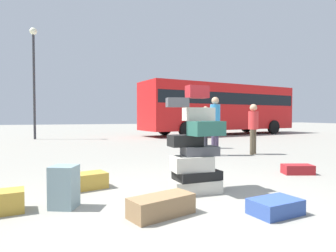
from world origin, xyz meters
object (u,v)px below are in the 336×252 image
at_px(suitcase_tower, 195,153).
at_px(person_passerby_in_red, 205,123).
at_px(suitcase_tan_left_side, 86,181).
at_px(person_tourist_with_camera, 253,124).
at_px(suitcase_brown_foreground_near, 161,206).
at_px(person_bearded_onlooker, 215,121).
at_px(suitcase_maroon_right_side, 298,169).
at_px(suitcase_navy_white_trunk, 275,207).
at_px(parked_bus, 221,106).
at_px(lamp_post, 34,66).
at_px(suitcase_slate_upright_blue, 64,187).

xyz_separation_m(suitcase_tower, person_passerby_in_red, (2.81, 5.41, 0.30)).
xyz_separation_m(suitcase_tan_left_side, person_tourist_with_camera, (5.06, 2.70, 0.79)).
height_order(suitcase_brown_foreground_near, person_bearded_onlooker, person_bearded_onlooker).
bearing_deg(person_tourist_with_camera, suitcase_tan_left_side, -8.69).
bearing_deg(suitcase_maroon_right_side, suitcase_navy_white_trunk, -120.36).
relative_size(suitcase_maroon_right_side, person_bearded_onlooker, 0.33).
bearing_deg(suitcase_tower, parked_bus, 59.44).
bearing_deg(suitcase_tan_left_side, lamp_post, 84.78).
bearing_deg(suitcase_tower, person_passerby_in_red, 62.54).
relative_size(suitcase_navy_white_trunk, suitcase_maroon_right_side, 1.02).
distance_m(person_bearded_onlooker, lamp_post, 10.52).
relative_size(suitcase_maroon_right_side, person_passerby_in_red, 0.38).
bearing_deg(suitcase_brown_foreground_near, suitcase_maroon_right_side, 4.73).
distance_m(suitcase_brown_foreground_near, suitcase_tan_left_side, 1.77).
relative_size(suitcase_tan_left_side, person_passerby_in_red, 0.41).
xyz_separation_m(suitcase_maroon_right_side, person_bearded_onlooker, (-0.29, 2.99, 0.94)).
distance_m(suitcase_tower, lamp_post, 12.83).
distance_m(suitcase_tan_left_side, person_tourist_with_camera, 5.79).
xyz_separation_m(suitcase_brown_foreground_near, suitcase_tan_left_side, (-0.78, 1.59, 0.01)).
bearing_deg(person_passerby_in_red, suitcase_slate_upright_blue, -23.14).
xyz_separation_m(person_bearded_onlooker, parked_bus, (5.09, 8.82, 0.80)).
distance_m(suitcase_tower, parked_bus, 14.46).
bearing_deg(person_passerby_in_red, suitcase_tan_left_side, -26.36).
relative_size(suitcase_brown_foreground_near, lamp_post, 0.14).
height_order(suitcase_tower, suitcase_slate_upright_blue, suitcase_tower).
relative_size(suitcase_navy_white_trunk, person_tourist_with_camera, 0.38).
relative_size(suitcase_brown_foreground_near, suitcase_tan_left_side, 1.23).
bearing_deg(person_tourist_with_camera, parked_bus, -150.03).
distance_m(suitcase_navy_white_trunk, suitcase_maroon_right_side, 2.74).
relative_size(person_bearded_onlooker, lamp_post, 0.31).
relative_size(suitcase_brown_foreground_near, parked_bus, 0.07).
height_order(suitcase_tan_left_side, person_bearded_onlooker, person_bearded_onlooker).
bearing_deg(suitcase_maroon_right_side, suitcase_tan_left_side, -164.37).
bearing_deg(parked_bus, suitcase_brown_foreground_near, -132.37).
height_order(suitcase_tower, suitcase_navy_white_trunk, suitcase_tower).
height_order(suitcase_navy_white_trunk, suitcase_brown_foreground_near, suitcase_brown_foreground_near).
xyz_separation_m(suitcase_brown_foreground_near, lamp_post, (-2.80, 12.77, 3.60)).
bearing_deg(suitcase_navy_white_trunk, suitcase_maroon_right_side, 32.91).
bearing_deg(suitcase_brown_foreground_near, person_passerby_in_red, 41.28).
bearing_deg(suitcase_slate_upright_blue, person_bearded_onlooker, 65.63).
relative_size(suitcase_slate_upright_blue, person_bearded_onlooker, 0.31).
xyz_separation_m(person_passerby_in_red, lamp_post, (-6.42, 6.50, 2.81)).
height_order(suitcase_maroon_right_side, parked_bus, parked_bus).
xyz_separation_m(suitcase_tan_left_side, person_passerby_in_red, (4.41, 4.67, 0.78)).
xyz_separation_m(suitcase_maroon_right_side, parked_bus, (4.80, 11.81, 1.74)).
distance_m(suitcase_tan_left_side, parked_bus, 14.79).
xyz_separation_m(suitcase_tan_left_side, parked_bus, (8.92, 11.67, 1.71)).
bearing_deg(person_bearded_onlooker, lamp_post, -91.94).
relative_size(person_bearded_onlooker, parked_bus, 0.16).
bearing_deg(person_passerby_in_red, lamp_post, -118.37).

